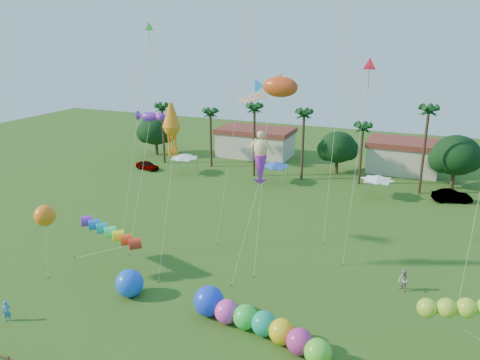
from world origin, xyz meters
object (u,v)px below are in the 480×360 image
at_px(spectator_a, 7,311).
at_px(spectator_b, 403,281).
at_px(caterpillar_inflatable, 254,321).
at_px(blue_ball, 130,283).
at_px(car_b, 452,196).
at_px(car_a, 147,165).

distance_m(spectator_a, spectator_b, 30.75).
bearing_deg(caterpillar_inflatable, blue_ball, -170.16).
bearing_deg(caterpillar_inflatable, spectator_a, -148.16).
bearing_deg(spectator_a, blue_ball, 10.92).
distance_m(car_b, blue_ball, 41.58).
height_order(spectator_a, spectator_b, spectator_b).
bearing_deg(blue_ball, car_b, 54.58).
relative_size(spectator_b, caterpillar_inflatable, 0.17).
bearing_deg(spectator_b, car_a, -160.24).
bearing_deg(blue_ball, caterpillar_inflatable, -3.75).
distance_m(car_a, spectator_a, 39.87).
distance_m(car_b, spectator_a, 50.44).
relative_size(spectator_a, caterpillar_inflatable, 0.15).
bearing_deg(car_b, spectator_a, 124.57).
bearing_deg(spectator_b, blue_ball, -106.28).
distance_m(car_b, caterpillar_inflatable, 37.01).
height_order(car_a, spectator_a, spectator_a).
xyz_separation_m(car_a, spectator_a, (12.90, -37.72, 0.14)).
bearing_deg(car_b, spectator_b, 152.54).
xyz_separation_m(spectator_a, spectator_b, (26.44, 15.69, 0.12)).
height_order(car_a, blue_ball, blue_ball).
height_order(car_a, caterpillar_inflatable, caterpillar_inflatable).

